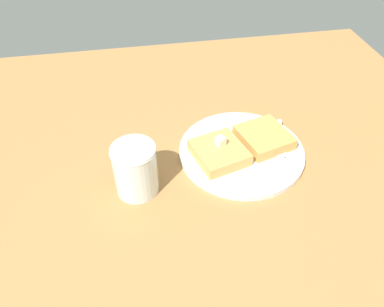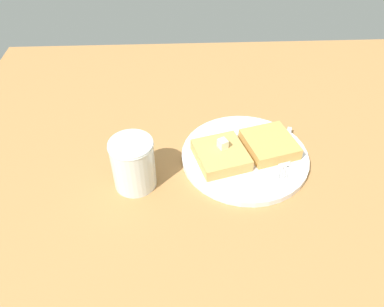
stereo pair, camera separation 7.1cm
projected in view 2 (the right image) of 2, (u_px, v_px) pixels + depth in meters
table_surface at (218, 185)px, 73.31cm from camera, size 115.72×115.72×2.57cm
plate at (245, 156)px, 76.38cm from camera, size 25.75×25.75×1.29cm
toast_slice_left at (221, 155)px, 73.94cm from camera, size 11.79×12.19×2.50cm
toast_slice_middle at (269, 144)px, 76.37cm from camera, size 11.79×12.19×2.50cm
butter_pat_primary at (223, 144)px, 73.18cm from camera, size 2.27×2.35×1.81cm
fork at (286, 154)px, 75.64cm from camera, size 6.46×15.62×0.36cm
syrup_jar at (133, 165)px, 68.74cm from camera, size 8.16×8.16×10.11cm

